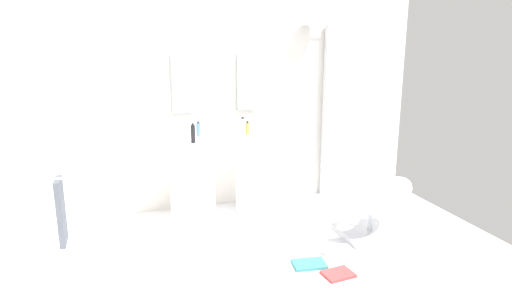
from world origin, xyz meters
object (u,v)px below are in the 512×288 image
soap_bottle_black (193,134)px  coffee_mug (330,252)px  lounge_chair (371,202)px  magazine_red (338,274)px  soap_bottle_clear (243,127)px  pedestal_sink_right (258,173)px  towel_rack (57,215)px  pedestal_sink_left (191,180)px  magazine_teal (309,264)px  shower_column (328,108)px  soap_bottle_amber (248,128)px  soap_bottle_blue (199,130)px

soap_bottle_black → coffee_mug: bearing=-43.2°
lounge_chair → magazine_red: size_ratio=4.54×
lounge_chair → magazine_red: lounge_chair is taller
coffee_mug → soap_bottle_clear: 1.56m
pedestal_sink_right → soap_bottle_black: (-0.71, -0.15, 0.51)m
magazine_red → coffee_mug: bearing=69.2°
towel_rack → soap_bottle_clear: size_ratio=4.93×
pedestal_sink_right → magazine_red: bearing=-80.7°
pedestal_sink_left → towel_rack: bearing=-138.9°
magazine_teal → soap_bottle_black: (-0.79, 1.05, 0.96)m
shower_column → magazine_teal: shower_column is taller
pedestal_sink_right → towel_rack: size_ratio=1.05×
coffee_mug → soap_bottle_black: 1.68m
magazine_teal → magazine_red: bearing=-47.8°
towel_rack → magazine_teal: (1.93, -0.20, -0.61)m
pedestal_sink_right → towel_rack: bearing=-151.9°
lounge_chair → soap_bottle_clear: 1.50m
soap_bottle_amber → magazine_teal: bearing=-82.4°
towel_rack → soap_bottle_clear: (1.71, 1.06, 0.36)m
magazine_teal → coffee_mug: (0.23, 0.09, 0.03)m
magazine_teal → shower_column: bearing=66.8°
magazine_teal → soap_bottle_amber: 1.59m
pedestal_sink_right → magazine_red: (0.23, -1.41, -0.46)m
shower_column → towel_rack: bearing=-154.1°
pedestal_sink_left → soap_bottle_amber: 0.79m
pedestal_sink_left → soap_bottle_blue: size_ratio=6.30×
magazine_red → soap_bottle_blue: bearing=111.9°
soap_bottle_black → soap_bottle_blue: (0.10, 0.28, -0.02)m
shower_column → magazine_red: shower_column is taller
lounge_chair → magazine_teal: lounge_chair is taller
soap_bottle_black → lounge_chair: bearing=-22.8°
magazine_red → soap_bottle_clear: 1.80m
pedestal_sink_right → magazine_teal: pedestal_sink_right is taller
lounge_chair → soap_bottle_clear: (-1.03, 0.88, 0.63)m
pedestal_sink_left → lounge_chair: bearing=-26.9°
lounge_chair → pedestal_sink_right: bearing=137.3°
shower_column → soap_bottle_clear: bearing=-163.9°
magazine_teal → soap_bottle_amber: size_ratio=1.98×
soap_bottle_blue → soap_bottle_amber: bearing=-5.2°
pedestal_sink_right → soap_bottle_blue: (-0.61, 0.13, 0.49)m
soap_bottle_blue → pedestal_sink_right: bearing=-12.1°
shower_column → coffee_mug: shower_column is taller
lounge_chair → soap_bottle_black: size_ratio=5.63×
pedestal_sink_left → soap_bottle_clear: (0.57, 0.06, 0.51)m
towel_rack → magazine_teal: bearing=-5.9°
towel_rack → soap_bottle_black: size_ratio=4.86×
lounge_chair → towel_rack: bearing=-176.2°
magazine_red → soap_bottle_clear: (-0.39, 1.47, 0.96)m
soap_bottle_amber → soap_bottle_blue: soap_bottle_blue is taller
soap_bottle_amber → pedestal_sink_left: bearing=-172.4°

